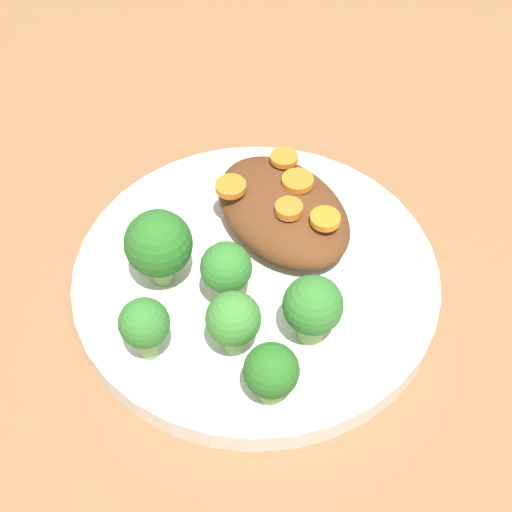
# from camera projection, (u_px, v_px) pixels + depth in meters

# --- Properties ---
(ground_plane) EXTENTS (4.00, 4.00, 0.00)m
(ground_plane) POSITION_uv_depth(u_px,v_px,m) (256.00, 285.00, 0.54)
(ground_plane) COLOR #8C603D
(plate) EXTENTS (0.27, 0.27, 0.02)m
(plate) POSITION_uv_depth(u_px,v_px,m) (256.00, 275.00, 0.53)
(plate) COLOR silver
(plate) RESTS_ON ground_plane
(stew_mound) EXTENTS (0.12, 0.09, 0.03)m
(stew_mound) POSITION_uv_depth(u_px,v_px,m) (283.00, 210.00, 0.54)
(stew_mound) COLOR #5B3319
(stew_mound) RESTS_ON plate
(broccoli_floret_0) EXTENTS (0.04, 0.04, 0.05)m
(broccoli_floret_0) POSITION_uv_depth(u_px,v_px,m) (233.00, 320.00, 0.45)
(broccoli_floret_0) COLOR #7FA85B
(broccoli_floret_0) RESTS_ON plate
(broccoli_floret_1) EXTENTS (0.05, 0.05, 0.06)m
(broccoli_floret_1) POSITION_uv_depth(u_px,v_px,m) (159.00, 245.00, 0.49)
(broccoli_floret_1) COLOR #7FA85B
(broccoli_floret_1) RESTS_ON plate
(broccoli_floret_2) EXTENTS (0.04, 0.04, 0.05)m
(broccoli_floret_2) POSITION_uv_depth(u_px,v_px,m) (271.00, 372.00, 0.44)
(broccoli_floret_2) COLOR #7FA85B
(broccoli_floret_2) RESTS_ON plate
(broccoli_floret_3) EXTENTS (0.04, 0.04, 0.05)m
(broccoli_floret_3) POSITION_uv_depth(u_px,v_px,m) (315.00, 306.00, 0.46)
(broccoli_floret_3) COLOR #7FA85B
(broccoli_floret_3) RESTS_ON plate
(broccoli_floret_4) EXTENTS (0.04, 0.04, 0.05)m
(broccoli_floret_4) POSITION_uv_depth(u_px,v_px,m) (226.00, 271.00, 0.48)
(broccoli_floret_4) COLOR #7FA85B
(broccoli_floret_4) RESTS_ON plate
(broccoli_floret_5) EXTENTS (0.03, 0.03, 0.05)m
(broccoli_floret_5) POSITION_uv_depth(u_px,v_px,m) (145.00, 325.00, 0.45)
(broccoli_floret_5) COLOR #7FA85B
(broccoli_floret_5) RESTS_ON plate
(carrot_slice_0) EXTENTS (0.02, 0.02, 0.01)m
(carrot_slice_0) POSITION_uv_depth(u_px,v_px,m) (298.00, 181.00, 0.53)
(carrot_slice_0) COLOR orange
(carrot_slice_0) RESTS_ON stew_mound
(carrot_slice_1) EXTENTS (0.02, 0.02, 0.01)m
(carrot_slice_1) POSITION_uv_depth(u_px,v_px,m) (231.00, 186.00, 0.53)
(carrot_slice_1) COLOR orange
(carrot_slice_1) RESTS_ON stew_mound
(carrot_slice_2) EXTENTS (0.02, 0.02, 0.01)m
(carrot_slice_2) POSITION_uv_depth(u_px,v_px,m) (289.00, 209.00, 0.51)
(carrot_slice_2) COLOR orange
(carrot_slice_2) RESTS_ON stew_mound
(carrot_slice_3) EXTENTS (0.02, 0.02, 0.00)m
(carrot_slice_3) POSITION_uv_depth(u_px,v_px,m) (284.00, 158.00, 0.55)
(carrot_slice_3) COLOR orange
(carrot_slice_3) RESTS_ON stew_mound
(carrot_slice_4) EXTENTS (0.02, 0.02, 0.01)m
(carrot_slice_4) POSITION_uv_depth(u_px,v_px,m) (325.00, 219.00, 0.50)
(carrot_slice_4) COLOR orange
(carrot_slice_4) RESTS_ON stew_mound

